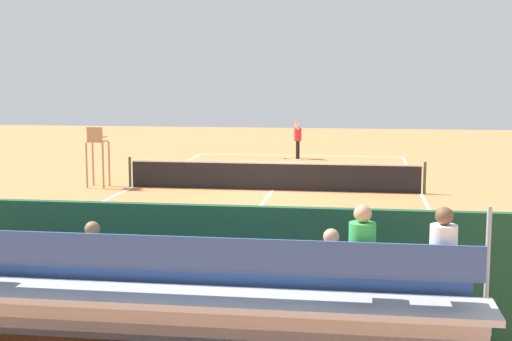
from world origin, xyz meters
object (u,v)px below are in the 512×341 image
(tennis_player, at_px, (298,137))
(tennis_ball_far, at_px, (302,160))
(tennis_net, at_px, (273,176))
(equipment_bag, at_px, (181,309))
(umpire_chair, at_px, (97,150))
(tennis_ball_near, at_px, (296,163))
(courtside_bench, at_px, (275,288))
(tennis_racket, at_px, (288,158))
(bleacher_stand, at_px, (136,299))

(tennis_player, height_order, tennis_ball_far, tennis_player)
(tennis_ball_far, bearing_deg, tennis_net, 88.40)
(equipment_bag, bearing_deg, tennis_net, -89.30)
(umpire_chair, distance_m, tennis_ball_near, 10.28)
(tennis_ball_far, bearing_deg, equipment_bag, 89.77)
(equipment_bag, relative_size, tennis_ball_near, 13.64)
(umpire_chair, bearing_deg, courtside_bench, 121.12)
(courtside_bench, height_order, equipment_bag, courtside_bench)
(umpire_chair, distance_m, tennis_racket, 11.55)
(courtside_bench, xyz_separation_m, equipment_bag, (1.50, 0.13, -0.38))
(umpire_chair, xyz_separation_m, tennis_racket, (-5.72, -9.95, -1.30))
(umpire_chair, relative_size, courtside_bench, 1.19)
(bleacher_stand, bearing_deg, equipment_bag, -92.69)
(umpire_chair, xyz_separation_m, tennis_ball_far, (-6.45, -9.25, -1.28))
(bleacher_stand, xyz_separation_m, tennis_racket, (0.55, -25.08, -0.95))
(courtside_bench, xyz_separation_m, tennis_ball_far, (1.41, -22.27, -0.53))
(umpire_chair, height_order, courtside_bench, umpire_chair)
(tennis_ball_far, bearing_deg, tennis_racket, -43.55)
(bleacher_stand, bearing_deg, tennis_player, -89.85)
(bleacher_stand, relative_size, tennis_ball_near, 137.27)
(tennis_net, distance_m, tennis_racket, 9.72)
(bleacher_stand, distance_m, equipment_bag, 2.14)
(tennis_net, relative_size, courtside_bench, 5.72)
(tennis_player, bearing_deg, tennis_ball_far, 110.53)
(tennis_player, bearing_deg, equipment_bag, 90.40)
(tennis_net, height_order, tennis_ball_far, tennis_net)
(tennis_net, xyz_separation_m, tennis_ball_near, (-0.11, -7.77, -0.47))
(bleacher_stand, relative_size, equipment_bag, 10.07)
(equipment_bag, height_order, tennis_ball_near, equipment_bag)
(tennis_ball_far, bearing_deg, courtside_bench, 93.62)
(tennis_net, bearing_deg, tennis_ball_near, -90.82)
(umpire_chair, bearing_deg, bleacher_stand, 112.50)
(umpire_chair, height_order, tennis_ball_near, umpire_chair)
(tennis_net, relative_size, tennis_ball_far, 156.06)
(equipment_bag, relative_size, tennis_racket, 1.55)
(equipment_bag, xyz_separation_m, tennis_player, (0.16, -23.07, 0.84))
(umpire_chair, distance_m, tennis_player, 11.70)
(tennis_ball_near, relative_size, tennis_ball_far, 1.00)
(equipment_bag, xyz_separation_m, tennis_ball_far, (-0.09, -22.40, -0.15))
(tennis_racket, bearing_deg, equipment_bag, 91.59)
(tennis_player, distance_m, tennis_ball_near, 2.14)
(tennis_player, bearing_deg, umpire_chair, 57.97)
(tennis_ball_near, bearing_deg, tennis_racket, -73.00)
(tennis_racket, xyz_separation_m, tennis_ball_far, (-0.73, 0.69, 0.02))
(tennis_net, xyz_separation_m, equipment_bag, (-0.16, 13.40, -0.32))
(tennis_player, relative_size, tennis_ball_far, 29.18)
(tennis_racket, relative_size, tennis_ball_far, 8.80)
(bleacher_stand, distance_m, tennis_racket, 25.11)
(tennis_ball_near, bearing_deg, tennis_ball_far, -96.52)
(bleacher_stand, xyz_separation_m, umpire_chair, (6.27, -15.14, 0.35))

